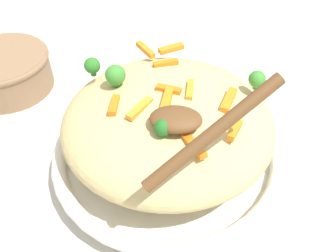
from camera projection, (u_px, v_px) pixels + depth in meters
The scene contains 20 objects.
ground_plane at pixel (168, 165), 0.51m from camera, with size 2.40×2.40×0.00m, color beige.
serving_bowl at pixel (168, 154), 0.49m from camera, with size 0.30×0.30×0.04m.
pasta_mound at pixel (168, 123), 0.45m from camera, with size 0.26×0.26×0.09m, color #D1BA7A.
carrot_piece_0 at pixel (190, 90), 0.43m from camera, with size 0.03×0.01×0.01m, color orange.
carrot_piece_1 at pixel (229, 102), 0.42m from camera, with size 0.04×0.01×0.01m, color orange.
carrot_piece_2 at pixel (194, 146), 0.37m from camera, with size 0.04×0.01×0.01m, color orange.
carrot_piece_3 at pixel (171, 48), 0.50m from camera, with size 0.04×0.01×0.01m, color orange.
carrot_piece_4 at pixel (167, 100), 0.41m from camera, with size 0.04×0.01×0.01m, color orange.
carrot_piece_5 at pixel (166, 64), 0.47m from camera, with size 0.03×0.01×0.01m, color orange.
carrot_piece_6 at pixel (145, 50), 0.50m from camera, with size 0.04×0.01×0.01m, color orange.
carrot_piece_7 at pixel (166, 90), 0.42m from camera, with size 0.03×0.01×0.01m, color orange.
carrot_piece_8 at pixel (140, 108), 0.40m from camera, with size 0.04×0.01×0.01m, color orange.
carrot_piece_9 at pixel (114, 105), 0.41m from camera, with size 0.03×0.01×0.01m, color orange.
carrot_piece_10 at pixel (235, 130), 0.38m from camera, with size 0.03×0.01×0.01m, color orange.
broccoli_floret_0 at pixel (257, 79), 0.43m from camera, with size 0.02×0.02×0.02m.
broccoli_floret_1 at pixel (115, 75), 0.43m from camera, with size 0.02×0.02×0.03m.
broccoli_floret_2 at pixel (92, 66), 0.45m from camera, with size 0.02×0.02×0.02m.
broccoli_floret_3 at pixel (166, 128), 0.37m from camera, with size 0.02×0.02×0.02m.
serving_spoon at pixel (187, 124), 0.36m from camera, with size 0.12×0.12×0.09m.
companion_bowl at pixel (5, 70), 0.61m from camera, with size 0.15×0.15×0.06m.
Camera 1 is at (-0.03, 0.33, 0.39)m, focal length 39.02 mm.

